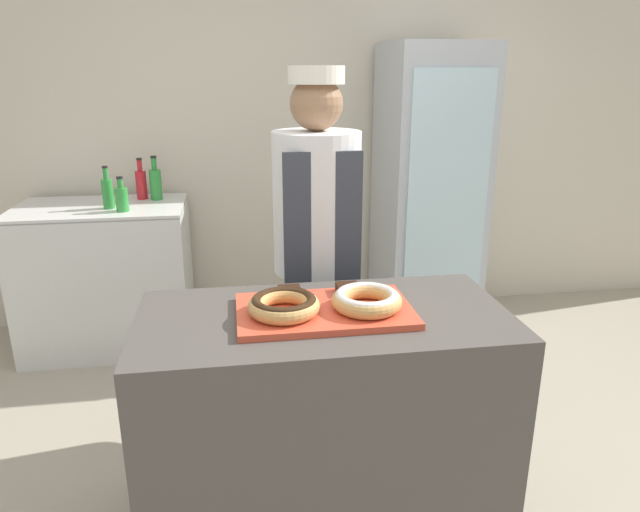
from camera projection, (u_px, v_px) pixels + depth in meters
wall_back at (274, 123)px, 3.83m from camera, size 8.00×0.06×2.70m
display_counter at (324, 423)px, 2.11m from camera, size 1.29×0.64×0.88m
serving_tray at (324, 311)px, 1.97m from camera, size 0.60×0.37×0.02m
donut_chocolate_glaze at (284, 304)px, 1.91m from camera, size 0.24×0.24×0.06m
donut_light_glaze at (367, 299)px, 1.95m from camera, size 0.24×0.24×0.06m
brownie_back_left at (290, 292)px, 2.07m from camera, size 0.08×0.08×0.03m
brownie_back_right at (348, 289)px, 2.10m from camera, size 0.08×0.08×0.03m
baker_person at (317, 254)px, 2.56m from camera, size 0.38×0.38×1.71m
beverage_fridge at (428, 193)px, 3.73m from camera, size 0.60×0.69×1.85m
chest_freezer at (107, 276)px, 3.58m from camera, size 1.00×0.64×0.91m
bottle_green at (156, 183)px, 3.58m from camera, size 0.07×0.07×0.27m
bottle_green_b at (108, 192)px, 3.35m from camera, size 0.06×0.06×0.25m
bottle_red at (141, 183)px, 3.59m from camera, size 0.07×0.07×0.26m
bottle_green_b_b at (122, 198)px, 3.28m from camera, size 0.07×0.07×0.20m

